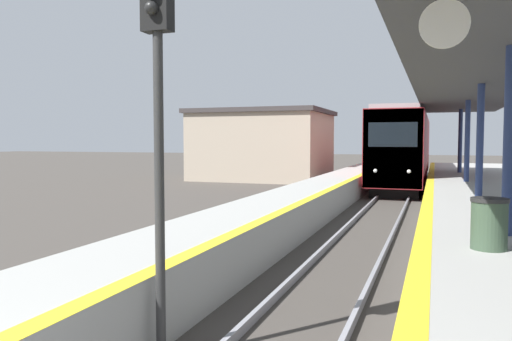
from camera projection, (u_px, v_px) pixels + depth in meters
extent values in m
cube|color=black|center=(404.00, 180.00, 31.65)|extent=(2.28, 17.47, 0.55)
cube|color=maroon|center=(405.00, 146.00, 31.53)|extent=(2.68, 19.41, 3.67)
cube|color=yellow|center=(392.00, 149.00, 22.49)|extent=(2.62, 0.16, 3.59)
cube|color=black|center=(393.00, 135.00, 22.39)|extent=(2.14, 0.06, 1.10)
cube|color=gray|center=(405.00, 115.00, 31.41)|extent=(2.28, 18.44, 0.24)
sphere|color=white|center=(375.00, 171.00, 22.74)|extent=(0.18, 0.18, 0.18)
sphere|color=white|center=(409.00, 171.00, 22.24)|extent=(0.18, 0.18, 0.18)
cylinder|color=#2D2D2D|center=(160.00, 200.00, 6.07)|extent=(0.12, 0.12, 4.05)
sphere|color=black|center=(151.00, 8.00, 5.81)|extent=(0.16, 0.16, 0.16)
cylinder|color=navy|center=(509.00, 141.00, 8.93)|extent=(0.21, 0.21, 3.39)
cylinder|color=navy|center=(480.00, 141.00, 14.85)|extent=(0.21, 0.21, 3.39)
cylinder|color=navy|center=(467.00, 141.00, 20.77)|extent=(0.21, 0.21, 3.39)
cylinder|color=navy|center=(460.00, 141.00, 26.70)|extent=(0.21, 0.21, 3.39)
cube|color=#3F3F44|center=(482.00, 80.00, 14.74)|extent=(3.93, 31.53, 0.20)
cylinder|color=white|center=(444.00, 24.00, 5.69)|extent=(0.56, 0.04, 0.56)
cylinder|color=#384C38|center=(489.00, 226.00, 7.83)|extent=(0.54, 0.54, 0.75)
cylinder|color=#262626|center=(490.00, 200.00, 7.81)|extent=(0.57, 0.57, 0.06)
cube|color=tan|center=(263.00, 147.00, 35.69)|extent=(8.74, 7.61, 4.61)
cube|color=#383333|center=(263.00, 112.00, 35.54)|extent=(9.17, 7.99, 0.30)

